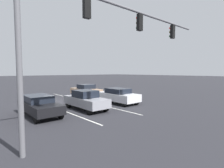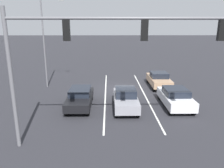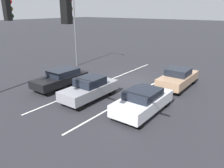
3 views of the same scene
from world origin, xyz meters
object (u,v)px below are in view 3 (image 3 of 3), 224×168
at_px(car_gray_midlane_front, 90,88).
at_px(car_black_rightlane_front, 61,78).
at_px(car_silver_leftlane_front, 143,101).
at_px(street_lamp_right_shoulder, 76,18).
at_px(car_tan_leftlane_second, 178,78).

bearing_deg(car_gray_midlane_front, car_black_rightlane_front, -7.94).
distance_m(car_black_rightlane_front, car_silver_leftlane_front, 7.42).
bearing_deg(street_lamp_right_shoulder, car_silver_leftlane_front, 152.79).
bearing_deg(car_gray_midlane_front, car_silver_leftlane_front, -174.36).
height_order(car_silver_leftlane_front, street_lamp_right_shoulder, street_lamp_right_shoulder).
xyz_separation_m(car_black_rightlane_front, street_lamp_right_shoulder, (3.88, -5.71, 4.28)).
bearing_deg(car_black_rightlane_front, street_lamp_right_shoulder, -55.80).
height_order(car_gray_midlane_front, car_silver_leftlane_front, car_gray_midlane_front).
relative_size(car_gray_midlane_front, street_lamp_right_shoulder, 0.50).
distance_m(car_silver_leftlane_front, street_lamp_right_shoulder, 13.40).
height_order(car_black_rightlane_front, car_silver_leftlane_front, car_silver_leftlane_front).
relative_size(car_black_rightlane_front, car_silver_leftlane_front, 1.03).
bearing_deg(car_silver_leftlane_front, car_tan_leftlane_second, -89.70).
xyz_separation_m(car_silver_leftlane_front, car_tan_leftlane_second, (0.03, -5.68, 0.02)).
xyz_separation_m(car_tan_leftlane_second, street_lamp_right_shoulder, (11.27, -0.13, 4.26)).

